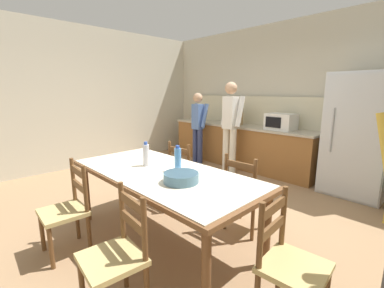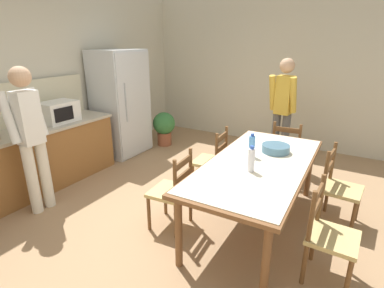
{
  "view_description": "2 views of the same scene",
  "coord_description": "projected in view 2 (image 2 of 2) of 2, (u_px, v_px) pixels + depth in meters",
  "views": [
    {
      "loc": [
        2.29,
        -2.25,
        1.59
      ],
      "look_at": [
        -0.12,
        0.03,
        0.9
      ],
      "focal_mm": 24.0,
      "sensor_mm": 36.0,
      "label": 1
    },
    {
      "loc": [
        -2.71,
        -1.62,
        2.04
      ],
      "look_at": [
        -0.14,
        -0.11,
        0.98
      ],
      "focal_mm": 28.0,
      "sensor_mm": 36.0,
      "label": 2
    }
  ],
  "objects": [
    {
      "name": "potted_plant",
      "position": [
        164.0,
        126.0,
        5.96
      ],
      "size": [
        0.44,
        0.44,
        0.67
      ],
      "color": "brown",
      "rests_on": "ground"
    },
    {
      "name": "chair_head_end",
      "position": [
        286.0,
        151.0,
        4.49
      ],
      "size": [
        0.43,
        0.45,
        0.91
      ],
      "rotation": [
        0.0,
        0.0,
        1.65
      ],
      "color": "brown",
      "rests_on": "ground"
    },
    {
      "name": "chair_side_far_left",
      "position": [
        173.0,
        191.0,
        3.31
      ],
      "size": [
        0.45,
        0.43,
        0.91
      ],
      "rotation": [
        0.0,
        0.0,
        3.22
      ],
      "color": "brown",
      "rests_on": "ground"
    },
    {
      "name": "wall_back",
      "position": [
        36.0,
        80.0,
        4.44
      ],
      "size": [
        6.52,
        0.12,
        2.9
      ],
      "primitive_type": "cube",
      "color": "beige",
      "rests_on": "ground"
    },
    {
      "name": "person_at_counter",
      "position": [
        30.0,
        134.0,
        3.48
      ],
      "size": [
        0.44,
        0.3,
        1.76
      ],
      "rotation": [
        0.0,
        0.0,
        1.57
      ],
      "color": "silver",
      "rests_on": "ground"
    },
    {
      "name": "microwave",
      "position": [
        58.0,
        112.0,
        4.34
      ],
      "size": [
        0.5,
        0.39,
        0.3
      ],
      "color": "white",
      "rests_on": "kitchen_counter"
    },
    {
      "name": "wall_right",
      "position": [
        275.0,
        70.0,
        5.83
      ],
      "size": [
        0.12,
        5.2,
        2.9
      ],
      "primitive_type": "cube",
      "color": "beige",
      "rests_on": "ground"
    },
    {
      "name": "dining_table",
      "position": [
        258.0,
        168.0,
        3.26
      ],
      "size": [
        2.22,
        1.04,
        0.78
      ],
      "rotation": [
        0.0,
        0.0,
        0.02
      ],
      "color": "brown",
      "rests_on": "ground"
    },
    {
      "name": "bottle_near_centre",
      "position": [
        251.0,
        160.0,
        2.96
      ],
      "size": [
        0.07,
        0.07,
        0.27
      ],
      "color": "silver",
      "rests_on": "dining_table"
    },
    {
      "name": "bottle_off_centre",
      "position": [
        252.0,
        146.0,
        3.34
      ],
      "size": [
        0.07,
        0.07,
        0.27
      ],
      "color": "#4C8ED6",
      "rests_on": "dining_table"
    },
    {
      "name": "chair_side_near_left",
      "position": [
        329.0,
        235.0,
        2.57
      ],
      "size": [
        0.44,
        0.42,
        0.91
      ],
      "rotation": [
        0.0,
        0.0,
        -0.04
      ],
      "color": "brown",
      "rests_on": "ground"
    },
    {
      "name": "person_by_table",
      "position": [
        283.0,
        107.0,
        4.87
      ],
      "size": [
        0.33,
        0.47,
        1.75
      ],
      "rotation": [
        0.0,
        0.0,
        3.0
      ],
      "color": "#4C4C4C",
      "rests_on": "ground"
    },
    {
      "name": "refrigerator",
      "position": [
        121.0,
        103.0,
        5.4
      ],
      "size": [
        0.86,
        0.73,
        1.86
      ],
      "color": "silver",
      "rests_on": "ground"
    },
    {
      "name": "chair_side_near_right",
      "position": [
        339.0,
        188.0,
        3.38
      ],
      "size": [
        0.45,
        0.43,
        0.91
      ],
      "rotation": [
        0.0,
        0.0,
        -0.08
      ],
      "color": "brown",
      "rests_on": "ground"
    },
    {
      "name": "serving_bowl",
      "position": [
        276.0,
        148.0,
        3.5
      ],
      "size": [
        0.32,
        0.32,
        0.09
      ],
      "color": "slate",
      "rests_on": "dining_table"
    },
    {
      "name": "kitchen_counter",
      "position": [
        0.0,
        172.0,
        3.78
      ],
      "size": [
        3.36,
        0.66,
        0.88
      ],
      "color": "brown",
      "rests_on": "ground"
    },
    {
      "name": "chair_side_far_right",
      "position": [
        212.0,
        161.0,
        4.12
      ],
      "size": [
        0.45,
        0.43,
        0.91
      ],
      "rotation": [
        0.0,
        0.0,
        3.22
      ],
      "color": "brown",
      "rests_on": "ground"
    },
    {
      "name": "ground_plane",
      "position": [
        190.0,
        215.0,
        3.66
      ],
      "size": [
        8.32,
        8.32,
        0.0
      ],
      "primitive_type": "plane",
      "color": "#9E7A56"
    }
  ]
}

